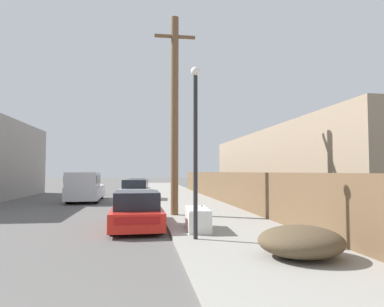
{
  "coord_description": "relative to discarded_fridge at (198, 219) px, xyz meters",
  "views": [
    {
      "loc": [
        2.32,
        -2.31,
        1.97
      ],
      "look_at": [
        4.28,
        11.06,
        2.69
      ],
      "focal_mm": 32.0,
      "sensor_mm": 36.0,
      "label": 1
    }
  ],
  "objects": [
    {
      "name": "sidewalk_curb",
      "position": [
        1.2,
        14.92,
        -0.4
      ],
      "size": [
        4.2,
        63.0,
        0.12
      ],
      "primitive_type": "cube",
      "color": "gray",
      "rests_on": "ground"
    },
    {
      "name": "street_lamp",
      "position": [
        -0.3,
        -1.49,
        2.44
      ],
      "size": [
        0.26,
        0.26,
        4.82
      ],
      "color": "#232326",
      "rests_on": "sidewalk_curb"
    },
    {
      "name": "pickup_truck",
      "position": [
        -5.46,
        12.32,
        0.5
      ],
      "size": [
        2.15,
        5.95,
        1.94
      ],
      "rotation": [
        0.0,
        0.0,
        3.17
      ],
      "color": "silver",
      "rests_on": "ground"
    },
    {
      "name": "brush_pile",
      "position": [
        1.65,
        -3.8,
        -0.01
      ],
      "size": [
        1.86,
        1.79,
        0.68
      ],
      "color": "brown",
      "rests_on": "sidewalk_curb"
    },
    {
      "name": "utility_pole",
      "position": [
        -0.38,
        3.88,
        4.1
      ],
      "size": [
        1.8,
        0.33,
        8.7
      ],
      "color": "brown",
      "rests_on": "sidewalk_curb"
    },
    {
      "name": "discarded_fridge",
      "position": [
        0.0,
        0.0,
        0.0
      ],
      "size": [
        0.81,
        1.85,
        0.72
      ],
      "rotation": [
        0.0,
        0.0,
        -0.06
      ],
      "color": "white",
      "rests_on": "sidewalk_curb"
    },
    {
      "name": "parked_sports_car_red",
      "position": [
        -1.95,
        1.24,
        0.12
      ],
      "size": [
        1.81,
        4.12,
        1.3
      ],
      "rotation": [
        0.0,
        0.0,
        0.02
      ],
      "color": "red",
      "rests_on": "ground"
    },
    {
      "name": "building_right_house",
      "position": [
        8.18,
        9.09,
        1.75
      ],
      "size": [
        6.0,
        20.64,
        4.43
      ],
      "primitive_type": "cube",
      "color": "gray",
      "rests_on": "ground"
    },
    {
      "name": "car_parked_mid",
      "position": [
        -2.19,
        12.97,
        0.2
      ],
      "size": [
        2.17,
        4.67,
        1.43
      ],
      "rotation": [
        0.0,
        0.0,
        -0.08
      ],
      "color": "silver",
      "rests_on": "ground"
    },
    {
      "name": "wooden_fence",
      "position": [
        3.15,
        9.06,
        0.57
      ],
      "size": [
        0.08,
        33.04,
        1.82
      ],
      "primitive_type": "cube",
      "color": "brown",
      "rests_on": "sidewalk_curb"
    },
    {
      "name": "car_parked_far",
      "position": [
        -2.17,
        23.31,
        0.15
      ],
      "size": [
        1.93,
        4.47,
        1.3
      ],
      "rotation": [
        0.0,
        0.0,
        -0.05
      ],
      "color": "silver",
      "rests_on": "ground"
    }
  ]
}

